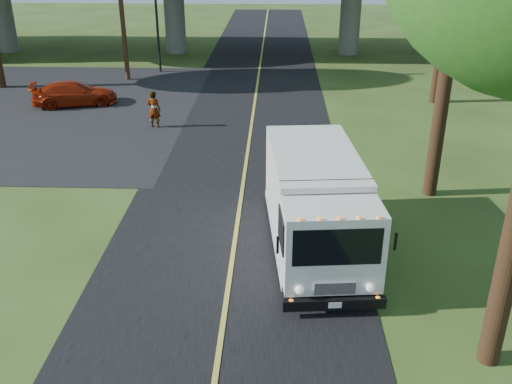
# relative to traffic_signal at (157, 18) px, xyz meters

# --- Properties ---
(road) EXTENTS (7.00, 90.00, 0.02)m
(road) POSITION_rel_traffic_signal_xyz_m (6.00, -16.00, -3.19)
(road) COLOR black
(road) RESTS_ON ground
(parking_lot) EXTENTS (16.00, 18.00, 0.01)m
(parking_lot) POSITION_rel_traffic_signal_xyz_m (-5.00, -8.00, -3.19)
(parking_lot) COLOR black
(parking_lot) RESTS_ON ground
(lane_line) EXTENTS (0.12, 90.00, 0.01)m
(lane_line) POSITION_rel_traffic_signal_xyz_m (6.00, -16.00, -3.17)
(lane_line) COLOR gold
(lane_line) RESTS_ON road
(traffic_signal) EXTENTS (0.18, 0.22, 5.20)m
(traffic_signal) POSITION_rel_traffic_signal_xyz_m (0.00, 0.00, 0.00)
(traffic_signal) COLOR black
(traffic_signal) RESTS_ON ground
(step_van) EXTENTS (2.85, 6.39, 2.61)m
(step_van) POSITION_rel_traffic_signal_xyz_m (8.19, -20.70, -1.78)
(step_van) COLOR white
(step_van) RESTS_ON ground
(red_sedan) EXTENTS (4.34, 2.76, 1.17)m
(red_sedan) POSITION_rel_traffic_signal_xyz_m (-2.85, -7.21, -2.61)
(red_sedan) COLOR #952009
(red_sedan) RESTS_ON ground
(pedestrian) EXTENTS (0.65, 0.48, 1.62)m
(pedestrian) POSITION_rel_traffic_signal_xyz_m (1.78, -10.51, -2.39)
(pedestrian) COLOR gray
(pedestrian) RESTS_ON ground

